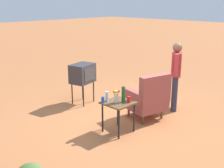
% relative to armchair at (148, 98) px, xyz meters
% --- Properties ---
extents(ground_plane, '(60.00, 60.00, 0.00)m').
position_rel_armchair_xyz_m(ground_plane, '(0.15, -0.29, -0.50)').
color(ground_plane, '#B76B3D').
extents(armchair, '(0.92, 0.94, 1.06)m').
position_rel_armchair_xyz_m(armchair, '(0.00, 0.00, 0.00)').
color(armchair, brown).
rests_on(armchair, ground).
extents(side_table, '(0.56, 0.56, 0.64)m').
position_rel_armchair_xyz_m(side_table, '(0.94, -0.03, 0.04)').
color(side_table, black).
rests_on(side_table, ground).
extents(tv_on_stand, '(0.68, 0.56, 1.03)m').
position_rel_armchair_xyz_m(tv_on_stand, '(0.33, -1.86, 0.28)').
color(tv_on_stand, black).
rests_on(tv_on_stand, ground).
extents(person_standing, '(0.50, 0.38, 1.64)m').
position_rel_armchair_xyz_m(person_standing, '(-0.89, 0.11, 0.44)').
color(person_standing, '#2D3347').
rests_on(person_standing, ground).
extents(soda_can_red, '(0.07, 0.07, 0.12)m').
position_rel_armchair_xyz_m(soda_can_red, '(0.81, 0.13, 0.20)').
color(soda_can_red, red).
rests_on(soda_can_red, side_table).
extents(bottle_wine_green, '(0.07, 0.07, 0.32)m').
position_rel_armchair_xyz_m(bottle_wine_green, '(0.87, 0.04, 0.30)').
color(bottle_wine_green, '#1E5623').
rests_on(bottle_wine_green, side_table).
extents(soda_can_blue, '(0.07, 0.07, 0.12)m').
position_rel_armchair_xyz_m(soda_can_blue, '(1.18, -0.22, 0.20)').
color(soda_can_blue, blue).
rests_on(soda_can_blue, side_table).
extents(bottle_short_clear, '(0.06, 0.06, 0.20)m').
position_rel_armchair_xyz_m(bottle_short_clear, '(1.07, -0.23, 0.24)').
color(bottle_short_clear, silver).
rests_on(bottle_short_clear, side_table).
extents(flower_vase, '(0.15, 0.10, 0.27)m').
position_rel_armchair_xyz_m(flower_vase, '(1.00, -0.03, 0.29)').
color(flower_vase, silver).
rests_on(flower_vase, side_table).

